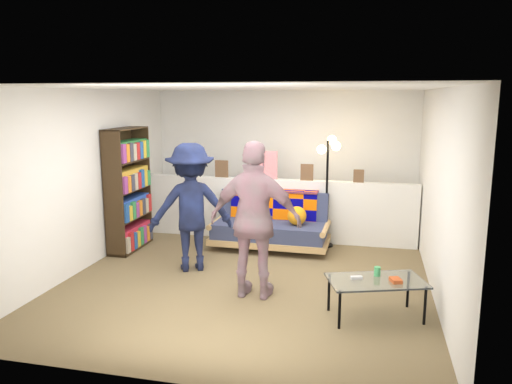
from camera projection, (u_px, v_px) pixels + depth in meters
ground at (249, 277)px, 6.46m from camera, size 5.00×5.00×0.00m
room_shell at (257, 145)px, 6.59m from camera, size 4.60×5.05×2.45m
half_wall_ledge at (276, 209)px, 8.08m from camera, size 4.45×0.15×1.00m
ledge_decor at (262, 168)px, 7.99m from camera, size 2.97×0.02×0.45m
futon_sofa at (272, 225)px, 7.66m from camera, size 1.80×0.89×0.77m
bookshelf at (128, 193)px, 7.53m from camera, size 0.31×0.92×1.85m
coffee_table at (377, 282)px, 5.22m from camera, size 1.11×0.84×0.52m
floor_lamp at (329, 169)px, 7.60m from camera, size 0.36×0.32×1.72m
person_left at (191, 207)px, 6.62m from camera, size 1.27×1.05×1.71m
person_right at (255, 221)px, 5.68m from camera, size 1.08×0.48×1.82m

